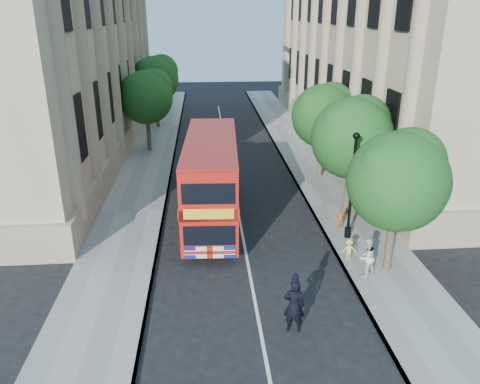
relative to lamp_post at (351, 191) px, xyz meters
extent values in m
plane|color=black|center=(-5.00, -6.00, -2.51)|extent=(120.00, 120.00, 0.00)
cube|color=gray|center=(0.75, 4.00, -2.45)|extent=(3.50, 80.00, 0.12)
cube|color=gray|center=(-10.75, 4.00, -2.45)|extent=(3.50, 80.00, 0.12)
cube|color=tan|center=(8.80, 18.00, 6.49)|extent=(12.00, 38.00, 18.00)
cube|color=tan|center=(-18.80, 18.00, 6.49)|extent=(12.00, 38.00, 18.00)
cylinder|color=#473828|center=(0.80, -3.00, -1.08)|extent=(0.32, 0.32, 2.86)
sphere|color=#1D4B19|center=(0.80, -3.00, 1.52)|extent=(4.00, 4.00, 4.00)
sphere|color=#1D4B19|center=(1.40, -2.60, 2.17)|extent=(2.80, 2.80, 2.80)
sphere|color=#1D4B19|center=(0.30, -3.30, 2.04)|extent=(2.60, 2.60, 2.60)
cylinder|color=#473828|center=(0.80, 3.00, -1.01)|extent=(0.32, 0.32, 2.99)
sphere|color=#1D4B19|center=(0.80, 3.00, 1.71)|extent=(4.20, 4.20, 4.20)
sphere|color=#1D4B19|center=(1.40, 3.40, 2.39)|extent=(2.94, 2.94, 2.94)
sphere|color=#1D4B19|center=(0.30, 2.70, 2.25)|extent=(2.73, 2.73, 2.73)
cylinder|color=#473828|center=(0.80, 9.00, -1.06)|extent=(0.32, 0.32, 2.90)
sphere|color=#1D4B19|center=(0.80, 9.00, 1.58)|extent=(4.00, 4.00, 4.00)
sphere|color=#1D4B19|center=(1.40, 9.40, 2.24)|extent=(2.80, 2.80, 2.80)
sphere|color=#1D4B19|center=(0.30, 8.70, 2.11)|extent=(2.60, 2.60, 2.60)
cylinder|color=#473828|center=(-11.00, 16.00, -1.01)|extent=(0.32, 0.32, 2.99)
sphere|color=#1D4B19|center=(-11.00, 16.00, 1.71)|extent=(4.00, 4.00, 4.00)
sphere|color=#1D4B19|center=(-10.40, 16.40, 2.39)|extent=(2.80, 2.80, 2.80)
sphere|color=#1D4B19|center=(-11.50, 15.70, 2.25)|extent=(2.60, 2.60, 2.60)
cylinder|color=#473828|center=(-11.00, 24.00, -0.93)|extent=(0.32, 0.32, 3.17)
sphere|color=#1D4B19|center=(-11.00, 24.00, 1.95)|extent=(4.20, 4.20, 4.20)
sphere|color=#1D4B19|center=(-10.40, 24.40, 2.67)|extent=(2.94, 2.94, 2.94)
sphere|color=#1D4B19|center=(-11.50, 23.70, 2.53)|extent=(2.73, 2.73, 2.73)
cylinder|color=black|center=(0.00, 0.00, -2.14)|extent=(0.30, 0.30, 0.50)
cylinder|color=black|center=(0.00, 0.00, 0.11)|extent=(0.14, 0.14, 5.00)
sphere|color=black|center=(0.00, 0.00, 2.61)|extent=(0.32, 0.32, 0.32)
cube|color=#AA140B|center=(-6.44, 2.54, -0.11)|extent=(2.89, 9.49, 3.90)
cube|color=black|center=(-6.44, 2.54, -0.98)|extent=(2.93, 8.90, 0.89)
cube|color=black|center=(-6.44, 2.54, 0.90)|extent=(2.93, 8.90, 0.89)
cube|color=yellow|center=(-6.65, -2.15, 0.01)|extent=(2.08, 0.17, 0.44)
cylinder|color=black|center=(-7.70, -0.72, -2.02)|extent=(0.32, 1.00, 0.99)
cylinder|color=black|center=(-5.47, -0.82, -2.02)|extent=(0.32, 1.00, 0.99)
cylinder|color=black|center=(-7.41, 5.70, -2.02)|extent=(0.32, 1.00, 0.99)
cylinder|color=black|center=(-5.18, 5.60, -2.02)|extent=(0.32, 1.00, 0.99)
cube|color=black|center=(-6.69, 7.54, -1.14)|extent=(2.15, 1.97, 2.13)
cube|color=black|center=(-6.63, 6.68, -0.88)|extent=(1.83, 0.23, 0.71)
cube|color=black|center=(-6.84, 9.78, -0.93)|extent=(2.25, 3.39, 2.54)
cube|color=black|center=(-6.80, 9.17, -2.15)|extent=(2.16, 4.99, 0.25)
cylinder|color=black|center=(-7.59, 7.38, -2.10)|extent=(0.28, 0.83, 0.81)
cylinder|color=black|center=(-5.77, 7.51, -2.10)|extent=(0.28, 0.83, 0.81)
cylinder|color=black|center=(-7.83, 10.73, -2.10)|extent=(0.28, 0.83, 0.81)
cylinder|color=black|center=(-6.00, 10.85, -2.10)|extent=(0.28, 0.83, 0.81)
imported|color=black|center=(-3.88, -6.60, -1.52)|extent=(0.79, 0.59, 1.98)
imported|color=silver|center=(-0.30, -3.47, -1.55)|extent=(1.02, 0.95, 1.68)
imported|color=orange|center=(-0.08, 1.01, -1.88)|extent=(0.64, 0.37, 1.02)
imported|color=#E5DD4E|center=(-0.60, -2.12, -1.91)|extent=(0.65, 0.40, 0.97)
camera|label=1|loc=(-6.75, -19.73, 7.80)|focal=35.00mm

